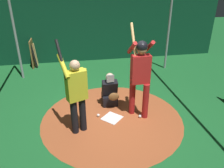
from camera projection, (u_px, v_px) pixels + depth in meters
name	position (u px, v px, depth m)	size (l,w,h in m)	color
ground_plane	(112.00, 118.00, 5.55)	(26.53, 26.53, 0.00)	#195B28
dirt_circle	(112.00, 118.00, 5.55)	(3.46, 3.46, 0.01)	#9E4C28
home_plate	(112.00, 118.00, 5.55)	(0.42, 0.42, 0.01)	white
batter	(140.00, 72.00, 5.19)	(0.68, 0.49, 2.24)	maroon
catcher	(110.00, 93.00, 5.99)	(0.58, 0.40, 0.94)	black
visitor	(76.00, 92.00, 4.69)	(0.54, 0.60, 2.07)	black
back_wall	(92.00, 19.00, 8.76)	(0.22, 10.53, 3.31)	#0C3D26
cage_frame	(112.00, 24.00, 4.54)	(6.04, 5.27, 3.32)	gray
bat_rack	(34.00, 53.00, 8.68)	(0.94, 0.21, 1.05)	olive
baseball_0	(110.00, 105.00, 6.06)	(0.07, 0.07, 0.07)	white
baseball_1	(98.00, 115.00, 5.60)	(0.07, 0.07, 0.07)	white
baseball_2	(140.00, 116.00, 5.56)	(0.07, 0.07, 0.07)	white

